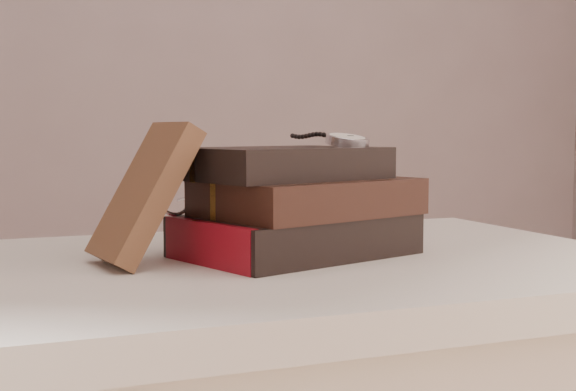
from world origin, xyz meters
name	(u,v)px	position (x,y,z in m)	size (l,w,h in m)	color
table	(240,336)	(0.00, 0.35, 0.66)	(1.00, 0.60, 0.75)	silver
book_stack	(296,205)	(0.08, 0.36, 0.81)	(0.32, 0.26, 0.14)	black
journal	(144,194)	(-0.11, 0.36, 0.83)	(0.03, 0.11, 0.18)	#452A1A
pocket_watch	(344,139)	(0.15, 0.37, 0.89)	(0.07, 0.16, 0.02)	silver
eyeglasses	(190,193)	(-0.04, 0.42, 0.83)	(0.15, 0.16, 0.05)	silver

